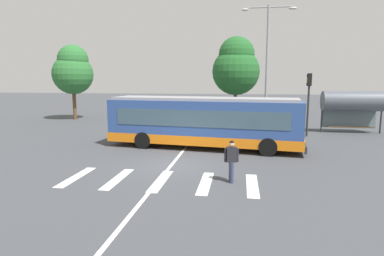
{
  "coord_description": "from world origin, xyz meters",
  "views": [
    {
      "loc": [
        3.18,
        -14.95,
        4.1
      ],
      "look_at": [
        0.39,
        3.47,
        1.3
      ],
      "focal_mm": 30.05,
      "sensor_mm": 36.0,
      "label": 1
    }
  ],
  "objects_px": {
    "parked_car_black": "(200,118)",
    "traffic_light_far_corner": "(309,94)",
    "parked_car_blue": "(172,117)",
    "city_transit_bus": "(203,122)",
    "bus_stop_shelter": "(352,102)",
    "parked_car_teal": "(263,118)",
    "pedestrian_crossing_street": "(231,159)",
    "background_tree_left": "(73,70)",
    "twin_arm_street_lamp": "(267,57)",
    "background_tree_right": "(236,67)",
    "parked_car_champagne": "(230,118)"
  },
  "relations": [
    {
      "from": "parked_car_black",
      "to": "traffic_light_far_corner",
      "type": "bearing_deg",
      "value": -25.31
    },
    {
      "from": "parked_car_blue",
      "to": "parked_car_black",
      "type": "bearing_deg",
      "value": -6.87
    },
    {
      "from": "city_transit_bus",
      "to": "bus_stop_shelter",
      "type": "relative_size",
      "value": 2.67
    },
    {
      "from": "parked_car_black",
      "to": "parked_car_teal",
      "type": "distance_m",
      "value": 5.53
    },
    {
      "from": "parked_car_black",
      "to": "traffic_light_far_corner",
      "type": "xyz_separation_m",
      "value": [
        8.38,
        -3.96,
        2.3
      ]
    },
    {
      "from": "parked_car_black",
      "to": "pedestrian_crossing_street",
      "type": "bearing_deg",
      "value": -78.21
    },
    {
      "from": "parked_car_black",
      "to": "background_tree_left",
      "type": "xyz_separation_m",
      "value": [
        -13.55,
        3.09,
        4.32
      ]
    },
    {
      "from": "parked_car_blue",
      "to": "background_tree_left",
      "type": "xyz_separation_m",
      "value": [
        -10.9,
        2.77,
        4.32
      ]
    },
    {
      "from": "parked_car_teal",
      "to": "pedestrian_crossing_street",
      "type": "bearing_deg",
      "value": -98.11
    },
    {
      "from": "pedestrian_crossing_street",
      "to": "parked_car_teal",
      "type": "bearing_deg",
      "value": 81.89
    },
    {
      "from": "pedestrian_crossing_street",
      "to": "traffic_light_far_corner",
      "type": "distance_m",
      "value": 12.83
    },
    {
      "from": "bus_stop_shelter",
      "to": "background_tree_left",
      "type": "height_order",
      "value": "background_tree_left"
    },
    {
      "from": "city_transit_bus",
      "to": "parked_car_teal",
      "type": "distance_m",
      "value": 10.38
    },
    {
      "from": "parked_car_black",
      "to": "bus_stop_shelter",
      "type": "distance_m",
      "value": 12.32
    },
    {
      "from": "traffic_light_far_corner",
      "to": "background_tree_left",
      "type": "xyz_separation_m",
      "value": [
        -21.93,
        7.05,
        2.02
      ]
    },
    {
      "from": "parked_car_black",
      "to": "twin_arm_street_lamp",
      "type": "height_order",
      "value": "twin_arm_street_lamp"
    },
    {
      "from": "city_transit_bus",
      "to": "background_tree_right",
      "type": "distance_m",
      "value": 16.8
    },
    {
      "from": "bus_stop_shelter",
      "to": "background_tree_left",
      "type": "bearing_deg",
      "value": 169.35
    },
    {
      "from": "city_transit_bus",
      "to": "traffic_light_far_corner",
      "type": "height_order",
      "value": "traffic_light_far_corner"
    },
    {
      "from": "city_transit_bus",
      "to": "traffic_light_far_corner",
      "type": "xyz_separation_m",
      "value": [
        7.01,
        5.1,
        1.48
      ]
    },
    {
      "from": "parked_car_champagne",
      "to": "parked_car_teal",
      "type": "distance_m",
      "value": 2.83
    },
    {
      "from": "city_transit_bus",
      "to": "parked_car_black",
      "type": "bearing_deg",
      "value": 98.55
    },
    {
      "from": "parked_car_champagne",
      "to": "background_tree_right",
      "type": "distance_m",
      "value": 8.48
    },
    {
      "from": "pedestrian_crossing_street",
      "to": "parked_car_champagne",
      "type": "distance_m",
      "value": 15.7
    },
    {
      "from": "parked_car_blue",
      "to": "bus_stop_shelter",
      "type": "relative_size",
      "value": 1.04
    },
    {
      "from": "traffic_light_far_corner",
      "to": "twin_arm_street_lamp",
      "type": "distance_m",
      "value": 4.15
    },
    {
      "from": "parked_car_teal",
      "to": "parked_car_blue",
      "type": "bearing_deg",
      "value": -179.32
    },
    {
      "from": "parked_car_blue",
      "to": "parked_car_champagne",
      "type": "relative_size",
      "value": 0.99
    },
    {
      "from": "city_transit_bus",
      "to": "background_tree_left",
      "type": "height_order",
      "value": "background_tree_left"
    },
    {
      "from": "city_transit_bus",
      "to": "bus_stop_shelter",
      "type": "distance_m",
      "value": 13.02
    },
    {
      "from": "parked_car_champagne",
      "to": "background_tree_right",
      "type": "relative_size",
      "value": 0.53
    },
    {
      "from": "bus_stop_shelter",
      "to": "city_transit_bus",
      "type": "bearing_deg",
      "value": -145.61
    },
    {
      "from": "twin_arm_street_lamp",
      "to": "bus_stop_shelter",
      "type": "bearing_deg",
      "value": 9.65
    },
    {
      "from": "traffic_light_far_corner",
      "to": "city_transit_bus",
      "type": "bearing_deg",
      "value": -143.95
    },
    {
      "from": "twin_arm_street_lamp",
      "to": "traffic_light_far_corner",
      "type": "bearing_deg",
      "value": -20.74
    },
    {
      "from": "parked_car_black",
      "to": "bus_stop_shelter",
      "type": "height_order",
      "value": "bus_stop_shelter"
    },
    {
      "from": "parked_car_teal",
      "to": "twin_arm_street_lamp",
      "type": "relative_size",
      "value": 0.48
    },
    {
      "from": "traffic_light_far_corner",
      "to": "background_tree_right",
      "type": "bearing_deg",
      "value": 115.83
    },
    {
      "from": "city_transit_bus",
      "to": "bus_stop_shelter",
      "type": "height_order",
      "value": "bus_stop_shelter"
    },
    {
      "from": "parked_car_champagne",
      "to": "parked_car_blue",
      "type": "bearing_deg",
      "value": 178.41
    },
    {
      "from": "parked_car_teal",
      "to": "traffic_light_far_corner",
      "type": "distance_m",
      "value": 5.72
    },
    {
      "from": "traffic_light_far_corner",
      "to": "twin_arm_street_lamp",
      "type": "bearing_deg",
      "value": 159.26
    },
    {
      "from": "parked_car_champagne",
      "to": "background_tree_left",
      "type": "height_order",
      "value": "background_tree_left"
    },
    {
      "from": "parked_car_black",
      "to": "background_tree_right",
      "type": "height_order",
      "value": "background_tree_right"
    },
    {
      "from": "pedestrian_crossing_street",
      "to": "traffic_light_far_corner",
      "type": "xyz_separation_m",
      "value": [
        5.14,
        11.56,
        2.1
      ]
    },
    {
      "from": "background_tree_left",
      "to": "background_tree_right",
      "type": "xyz_separation_m",
      "value": [
        16.53,
        4.1,
        0.43
      ]
    },
    {
      "from": "parked_car_blue",
      "to": "parked_car_teal",
      "type": "bearing_deg",
      "value": 0.68
    },
    {
      "from": "parked_car_champagne",
      "to": "city_transit_bus",
      "type": "bearing_deg",
      "value": -98.19
    },
    {
      "from": "bus_stop_shelter",
      "to": "parked_car_black",
      "type": "bearing_deg",
      "value": 171.86
    },
    {
      "from": "background_tree_left",
      "to": "background_tree_right",
      "type": "relative_size",
      "value": 0.88
    }
  ]
}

